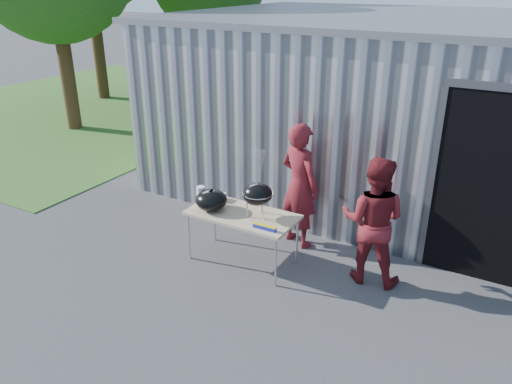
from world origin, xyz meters
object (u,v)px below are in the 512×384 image
Objects in this scene: person_bystander at (373,221)px; kettle_grill at (258,187)px; person_cook at (300,185)px; folding_table at (242,216)px.

kettle_grill is at bearing 9.68° from person_bystander.
person_cook is at bearing 76.32° from kettle_grill.
kettle_grill is 0.54× the size of person_bystander.
kettle_grill is at bearing 7.58° from folding_table.
person_cook is (0.43, 0.89, 0.22)m from folding_table.
folding_table is at bearing 84.30° from person_cook.
person_bystander reaches higher than folding_table.
kettle_grill is at bearing 96.57° from person_cook.
person_bystander reaches higher than kettle_grill.
kettle_grill is 1.55m from person_bystander.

